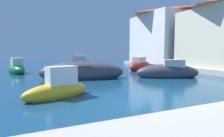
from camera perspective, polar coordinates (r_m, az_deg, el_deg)
The scene contains 8 objects.
ground at distance 7.40m, azimuth 13.69°, elevation -10.97°, with size 80.00×80.00×0.00m, color navy.
moored_boat_0 at distance 8.47m, azimuth -16.92°, elevation -6.21°, with size 3.22×1.96×1.61m.
moored_boat_1 at distance 19.93m, azimuth -28.35°, elevation -0.01°, with size 2.26×4.28×1.76m.
moored_boat_2 at distance 21.27m, azimuth -9.55°, elevation 0.97°, with size 3.93×3.14×1.92m.
moored_boat_4 at distance 15.12m, azimuth 17.54°, elevation -1.04°, with size 5.26×3.41×1.77m.
moored_boat_5 at distance 20.57m, azimuth 9.11°, elevation 0.77°, with size 4.38×3.36×1.81m.
moored_boat_6 at distance 13.89m, azimuth -9.45°, elevation -1.28°, with size 6.68×3.40×1.73m.
waterfront_building_annex at distance 27.21m, azimuth 16.41°, elevation 10.36°, with size 7.19×8.76×7.99m.
Camera 1 is at (-4.34, -5.64, 2.06)m, focal length 28.46 mm.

